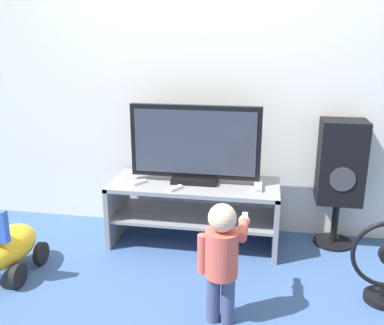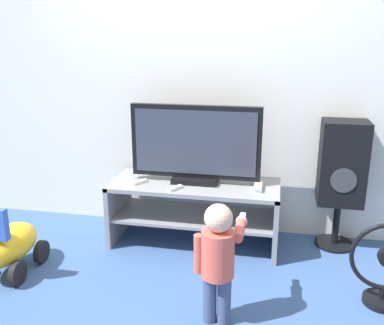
% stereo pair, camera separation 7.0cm
% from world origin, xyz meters
% --- Properties ---
extents(ground_plane, '(16.00, 16.00, 0.00)m').
position_xyz_m(ground_plane, '(0.00, 0.00, 0.00)').
color(ground_plane, '#38568C').
extents(wall_back, '(10.00, 0.06, 2.60)m').
position_xyz_m(wall_back, '(0.00, 0.60, 1.30)').
color(wall_back, silver).
rests_on(wall_back, ground_plane).
extents(tv_stand, '(1.28, 0.52, 0.49)m').
position_xyz_m(tv_stand, '(0.00, 0.26, 0.33)').
color(tv_stand, gray).
rests_on(tv_stand, ground_plane).
extents(television, '(0.98, 0.20, 0.59)m').
position_xyz_m(television, '(0.00, 0.28, 0.78)').
color(television, black).
rests_on(television, tv_stand).
extents(game_console, '(0.06, 0.18, 0.04)m').
position_xyz_m(game_console, '(0.48, 0.22, 0.51)').
color(game_console, white).
rests_on(game_console, tv_stand).
extents(remote_primary, '(0.10, 0.13, 0.03)m').
position_xyz_m(remote_primary, '(-0.41, 0.17, 0.50)').
color(remote_primary, white).
rests_on(remote_primary, tv_stand).
extents(remote_secondary, '(0.09, 0.13, 0.03)m').
position_xyz_m(remote_secondary, '(-0.11, 0.09, 0.50)').
color(remote_secondary, white).
rests_on(remote_secondary, tv_stand).
extents(child, '(0.27, 0.42, 0.72)m').
position_xyz_m(child, '(0.31, -0.67, 0.42)').
color(child, '#3F4C72').
rests_on(child, ground_plane).
extents(speaker_tower, '(0.33, 0.29, 0.98)m').
position_xyz_m(speaker_tower, '(1.07, 0.42, 0.64)').
color(speaker_tower, black).
rests_on(speaker_tower, ground_plane).
extents(ride_on_toy, '(0.36, 0.54, 0.52)m').
position_xyz_m(ride_on_toy, '(-1.17, -0.43, 0.20)').
color(ride_on_toy, gold).
rests_on(ride_on_toy, ground_plane).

